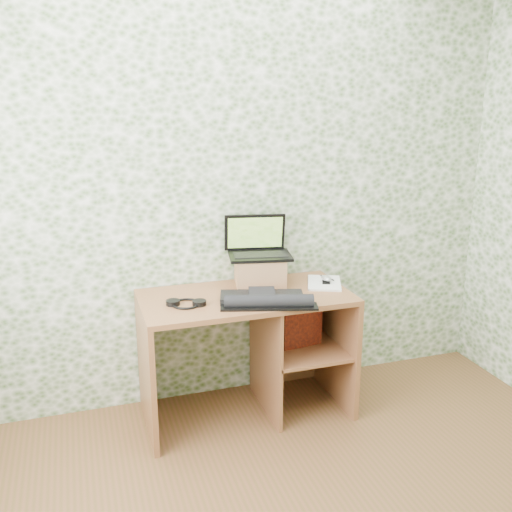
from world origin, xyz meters
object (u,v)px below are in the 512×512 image
object	(u,v)px
riser	(260,271)
notepad	(324,283)
keyboard	(265,299)
desk	(257,335)
laptop	(258,246)

from	to	relation	value
riser	notepad	world-z (taller)	riser
keyboard	notepad	size ratio (longest dim) A/B	1.92
desk	notepad	bearing A→B (deg)	1.34
desk	laptop	xyz separation A→B (m)	(0.06, 0.15, 0.50)
keyboard	desk	bearing A→B (deg)	100.77
keyboard	notepad	bearing A→B (deg)	40.78
keyboard	notepad	world-z (taller)	keyboard
laptop	notepad	distance (m)	0.46
desk	laptop	world-z (taller)	laptop
laptop	notepad	xyz separation A→B (m)	(0.38, -0.14, -0.22)
riser	notepad	size ratio (longest dim) A/B	1.04
desk	notepad	distance (m)	0.51
desk	riser	bearing A→B (deg)	64.41
desk	riser	size ratio (longest dim) A/B	4.16
notepad	keyboard	bearing A→B (deg)	-132.54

